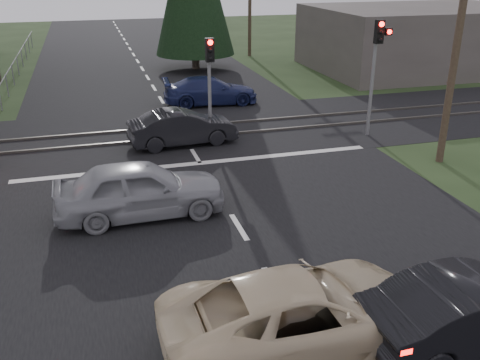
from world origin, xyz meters
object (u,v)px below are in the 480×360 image
object	(u,v)px
traffic_signal_right	(377,56)
cream_coupe	(302,313)
utility_pole_near	(459,29)
traffic_signal_center	(210,72)
silver_car	(140,189)
dark_car_far	(183,128)
blue_sedan	(210,91)
dark_hatchback	(478,312)

from	to	relation	value
traffic_signal_right	cream_coupe	bearing A→B (deg)	-123.99
utility_pole_near	traffic_signal_center	bearing A→B (deg)	148.05
silver_car	traffic_signal_center	bearing A→B (deg)	-30.35
traffic_signal_right	silver_car	xyz separation A→B (m)	(-10.05, -4.96, -2.50)
utility_pole_near	dark_car_far	world-z (taller)	utility_pole_near
traffic_signal_right	silver_car	size ratio (longest dim) A/B	0.98
utility_pole_near	silver_car	size ratio (longest dim) A/B	1.88
traffic_signal_right	dark_car_far	distance (m)	8.24
traffic_signal_center	utility_pole_near	size ratio (longest dim) A/B	0.46
utility_pole_near	dark_car_far	size ratio (longest dim) A/B	2.13
utility_pole_near	dark_car_far	xyz separation A→B (m)	(-8.70, 4.49, -4.03)
cream_coupe	blue_sedan	xyz separation A→B (m)	(2.51, 18.49, -0.06)
blue_sedan	cream_coupe	bearing A→B (deg)	175.51
utility_pole_near	blue_sedan	xyz separation A→B (m)	(-6.19, 10.48, -4.04)
traffic_signal_center	silver_car	world-z (taller)	traffic_signal_center
traffic_signal_right	dark_car_far	xyz separation A→B (m)	(-7.75, 1.01, -2.62)
dark_hatchback	dark_car_far	xyz separation A→B (m)	(-3.20, 13.38, -0.05)
traffic_signal_right	traffic_signal_center	distance (m)	6.68
dark_hatchback	silver_car	bearing A→B (deg)	35.59
traffic_signal_right	silver_car	bearing A→B (deg)	-153.71
dark_hatchback	silver_car	size ratio (longest dim) A/B	0.95
traffic_signal_center	blue_sedan	world-z (taller)	traffic_signal_center
cream_coupe	dark_car_far	world-z (taller)	cream_coupe
blue_sedan	traffic_signal_right	bearing A→B (deg)	-140.00
utility_pole_near	blue_sedan	distance (m)	12.82
traffic_signal_center	utility_pole_near	distance (m)	9.05
cream_coupe	blue_sedan	distance (m)	18.66
traffic_signal_right	dark_car_far	bearing A→B (deg)	172.54
dark_car_far	blue_sedan	bearing A→B (deg)	-27.88
traffic_signal_right	dark_hatchback	bearing A→B (deg)	-110.18
cream_coupe	dark_hatchback	world-z (taller)	dark_hatchback
utility_pole_near	silver_car	world-z (taller)	utility_pole_near
traffic_signal_center	silver_car	xyz separation A→B (m)	(-3.50, -6.17, -1.99)
traffic_signal_center	utility_pole_near	world-z (taller)	utility_pole_near
utility_pole_near	cream_coupe	distance (m)	12.48
dark_hatchback	cream_coupe	bearing A→B (deg)	73.59
utility_pole_near	cream_coupe	xyz separation A→B (m)	(-8.70, -8.01, -3.98)
cream_coupe	blue_sedan	world-z (taller)	cream_coupe
cream_coupe	traffic_signal_center	bearing A→B (deg)	-7.27
silver_car	blue_sedan	xyz separation A→B (m)	(4.81, 11.97, -0.13)
blue_sedan	dark_car_far	distance (m)	6.50
traffic_signal_center	traffic_signal_right	bearing A→B (deg)	-10.41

